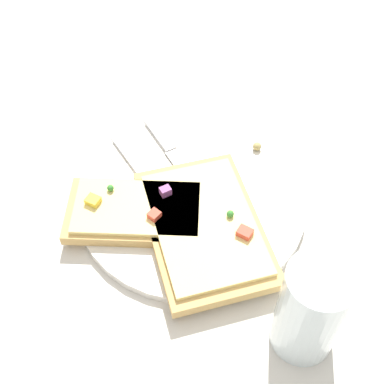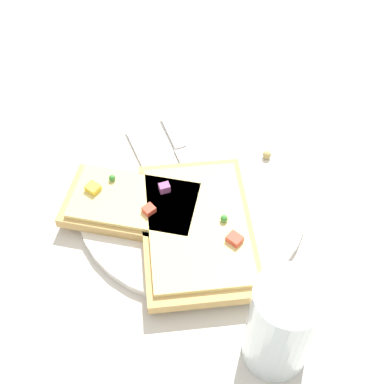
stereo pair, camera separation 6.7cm
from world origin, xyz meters
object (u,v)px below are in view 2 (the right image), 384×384
at_px(fork, 160,193).
at_px(pizza_slice_main, 197,228).
at_px(drinking_glass, 281,326).
at_px(plate, 192,200).
at_px(knife, 183,153).
at_px(pizza_slice_corner, 134,204).

distance_m(fork, pizza_slice_main, 0.08).
distance_m(fork, drinking_glass, 0.25).
bearing_deg(plate, drinking_glass, -93.68).
bearing_deg(fork, drinking_glass, 9.55).
bearing_deg(knife, drinking_glass, -0.28).
bearing_deg(drinking_glass, fork, 94.98).
relative_size(pizza_slice_main, drinking_glass, 1.84).
height_order(fork, knife, knife).
distance_m(plate, pizza_slice_main, 0.06).
bearing_deg(fork, pizza_slice_main, 16.66).
relative_size(plate, pizza_slice_corner, 1.51).
height_order(fork, drinking_glass, drinking_glass).
distance_m(pizza_slice_main, drinking_glass, 0.17).
bearing_deg(drinking_glass, knife, 82.71).
relative_size(fork, drinking_glass, 1.79).
relative_size(plate, drinking_glass, 2.28).
bearing_deg(drinking_glass, pizza_slice_corner, 104.06).
bearing_deg(pizza_slice_corner, pizza_slice_main, 167.04).
height_order(plate, pizza_slice_main, pizza_slice_main).
height_order(knife, pizza_slice_corner, pizza_slice_corner).
relative_size(knife, drinking_glass, 1.53).
height_order(pizza_slice_main, drinking_glass, drinking_glass).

